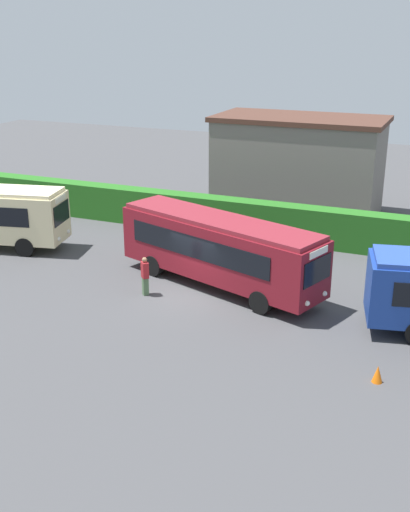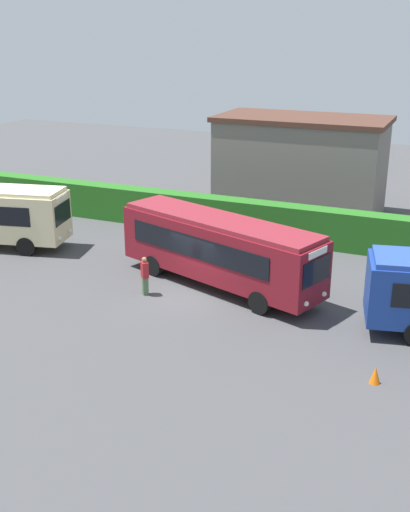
{
  "view_description": "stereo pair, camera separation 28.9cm",
  "coord_description": "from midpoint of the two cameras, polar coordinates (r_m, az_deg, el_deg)",
  "views": [
    {
      "loc": [
        10.57,
        -23.18,
        11.11
      ],
      "look_at": [
        0.25,
        1.35,
        1.4
      ],
      "focal_mm": 44.08,
      "sensor_mm": 36.0,
      "label": 1
    },
    {
      "loc": [
        10.84,
        -23.07,
        11.11
      ],
      "look_at": [
        0.25,
        1.35,
        1.4
      ],
      "focal_mm": 44.08,
      "sensor_mm": 36.0,
      "label": 2
    }
  ],
  "objects": [
    {
      "name": "bus_maroon",
      "position": [
        28.02,
        1.6,
        0.75
      ],
      "size": [
        10.39,
        5.52,
        3.23
      ],
      "rotation": [
        0.0,
        0.0,
        -0.33
      ],
      "color": "maroon",
      "rests_on": "ground_plane"
    },
    {
      "name": "traffic_cone",
      "position": [
        21.89,
        15.57,
        -10.36
      ],
      "size": [
        0.36,
        0.36,
        0.6
      ],
      "primitive_type": "cone",
      "color": "orange",
      "rests_on": "ground_plane"
    },
    {
      "name": "depot_building",
      "position": [
        40.11,
        8.87,
        8.16
      ],
      "size": [
        10.39,
        5.45,
        6.01
      ],
      "color": "slate",
      "rests_on": "ground_plane"
    },
    {
      "name": "ground_plane",
      "position": [
        27.8,
        -1.29,
        -3.53
      ],
      "size": [
        85.68,
        85.68,
        0.0
      ],
      "primitive_type": "plane",
      "color": "#424244"
    },
    {
      "name": "person_center",
      "position": [
        27.58,
        -5.19,
        -1.71
      ],
      "size": [
        0.46,
        0.46,
        1.75
      ],
      "rotation": [
        0.0,
        0.0,
        0.79
      ],
      "color": "#4C6B47",
      "rests_on": "ground_plane"
    },
    {
      "name": "hedge_row",
      "position": [
        35.12,
        4.69,
        3.31
      ],
      "size": [
        54.84,
        1.17,
        2.08
      ],
      "primitive_type": "cube",
      "color": "#25651D",
      "rests_on": "ground_plane"
    },
    {
      "name": "person_left",
      "position": [
        38.77,
        -17.28,
        3.89
      ],
      "size": [
        0.48,
        0.46,
        1.74
      ],
      "rotation": [
        0.0,
        0.0,
        5.43
      ],
      "color": "olive",
      "rests_on": "ground_plane"
    }
  ]
}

